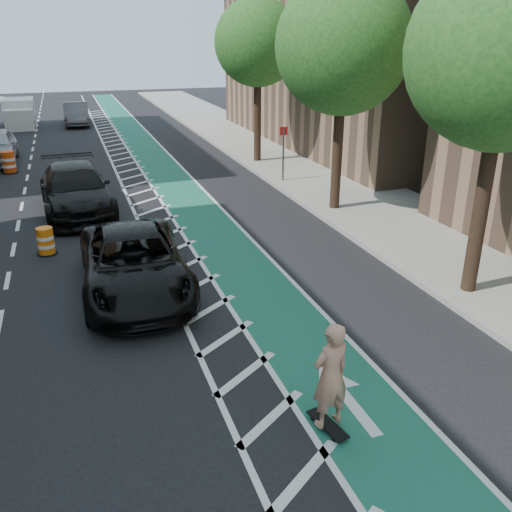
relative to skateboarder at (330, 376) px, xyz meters
name	(u,v)px	position (x,y,z in m)	size (l,w,h in m)	color
ground	(156,351)	(-2.30, 3.35, -1.06)	(120.00, 120.00, 0.00)	black
bike_lane	(191,205)	(0.70, 13.35, -1.05)	(2.00, 90.00, 0.01)	#195944
buffer_strip	(152,209)	(-0.80, 13.35, -1.05)	(1.40, 90.00, 0.01)	silver
sidewalk_right	(342,189)	(7.20, 13.35, -0.98)	(5.00, 90.00, 0.15)	gray
curb_right	(288,194)	(4.75, 13.35, -0.98)	(0.12, 90.00, 0.16)	gray
tree_r_b	(510,52)	(5.60, 3.35, 4.72)	(4.20, 4.20, 7.90)	#382619
tree_r_c	(337,46)	(5.60, 11.35, 4.72)	(4.20, 4.20, 7.90)	#382619
tree_r_d	(260,43)	(5.60, 19.35, 4.72)	(4.20, 4.20, 7.90)	#382619
sign_post	(283,153)	(5.30, 15.35, 0.30)	(0.35, 0.08, 2.47)	#4C4C4C
skateboard	(327,424)	(0.00, 0.00, -0.96)	(0.41, 0.91, 0.12)	black
skateboarder	(330,376)	(0.00, 0.00, 0.00)	(0.68, 0.45, 1.87)	tan
suv_near	(134,263)	(-2.30, 6.41, -0.28)	(2.56, 5.55, 1.54)	black
suv_far	(76,190)	(-3.46, 13.95, -0.21)	(2.38, 5.86, 1.70)	black
car_grey	(76,114)	(-2.70, 36.16, -0.25)	(1.70, 4.88, 1.61)	#57565B
box_truck	(19,114)	(-6.57, 36.59, -0.18)	(2.19, 4.63, 1.90)	silver
barrel_a	(46,242)	(-4.50, 9.84, -0.67)	(0.60, 0.60, 0.82)	orange
barrel_b	(58,180)	(-4.10, 17.35, -0.61)	(0.69, 0.69, 0.95)	#FF640D
barrel_c	(9,163)	(-6.30, 21.49, -0.57)	(0.75, 0.75, 1.02)	#DB410B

